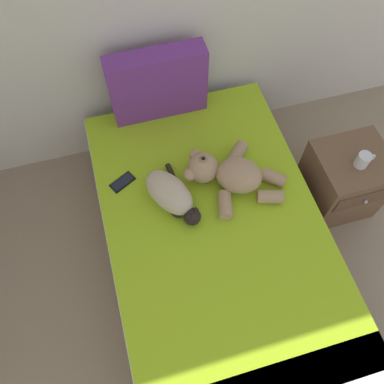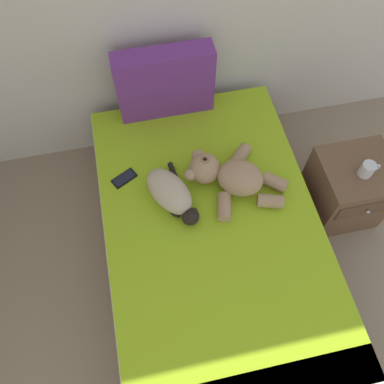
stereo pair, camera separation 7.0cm
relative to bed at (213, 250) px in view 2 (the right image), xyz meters
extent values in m
cube|color=brown|center=(0.00, 0.00, -0.09)|extent=(1.25, 2.09, 0.29)
cube|color=white|center=(0.00, 0.00, 0.14)|extent=(1.21, 2.03, 0.16)
cube|color=#9EC61E|center=(0.00, 0.07, 0.23)|extent=(1.20, 1.88, 0.02)
cube|color=#72338C|center=(-0.10, 0.95, 0.47)|extent=(0.60, 0.15, 0.46)
ellipsoid|color=#C6B293|center=(-0.21, 0.28, 0.31)|extent=(0.32, 0.39, 0.15)
sphere|color=black|center=(-0.12, 0.11, 0.29)|extent=(0.10, 0.10, 0.10)
cone|color=black|center=(-0.09, 0.12, 0.35)|extent=(0.04, 0.04, 0.04)
cone|color=black|center=(-0.14, 0.10, 0.35)|extent=(0.04, 0.04, 0.04)
cylinder|color=black|center=(-0.15, 0.42, 0.26)|extent=(0.05, 0.16, 0.03)
ellipsoid|color=black|center=(-0.20, 0.18, 0.26)|extent=(0.10, 0.11, 0.04)
ellipsoid|color=tan|center=(0.21, 0.27, 0.33)|extent=(0.34, 0.32, 0.18)
sphere|color=tan|center=(0.02, 0.38, 0.33)|extent=(0.18, 0.18, 0.18)
sphere|color=#8E6B49|center=(0.02, 0.38, 0.39)|extent=(0.07, 0.07, 0.07)
sphere|color=black|center=(0.02, 0.38, 0.42)|extent=(0.02, 0.02, 0.02)
sphere|color=tan|center=(-0.07, 0.35, 0.34)|extent=(0.07, 0.07, 0.07)
sphere|color=tan|center=(0.00, 0.47, 0.34)|extent=(0.07, 0.07, 0.07)
cylinder|color=tan|center=(0.08, 0.13, 0.28)|extent=(0.11, 0.17, 0.08)
cylinder|color=tan|center=(0.35, 0.12, 0.28)|extent=(0.16, 0.12, 0.08)
cylinder|color=tan|center=(0.26, 0.45, 0.28)|extent=(0.17, 0.17, 0.08)
cylinder|color=tan|center=(0.41, 0.23, 0.28)|extent=(0.16, 0.15, 0.08)
cube|color=black|center=(-0.45, 0.46, 0.24)|extent=(0.16, 0.13, 0.01)
cube|color=black|center=(-0.45, 0.46, 0.25)|extent=(0.14, 0.11, 0.00)
cube|color=brown|center=(0.94, 0.22, 0.02)|extent=(0.45, 0.41, 0.51)
cube|color=brown|center=(0.94, 0.01, 0.14)|extent=(0.38, 0.01, 0.14)
sphere|color=#B2B2B7|center=(0.94, -0.01, 0.14)|extent=(0.02, 0.02, 0.02)
cylinder|color=silver|center=(0.94, 0.18, 0.33)|extent=(0.08, 0.08, 0.09)
torus|color=silver|center=(0.99, 0.18, 0.33)|extent=(0.06, 0.01, 0.06)
camera|label=1|loc=(-0.37, -0.80, 2.25)|focal=36.81mm
camera|label=2|loc=(-0.31, -0.82, 2.25)|focal=36.81mm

